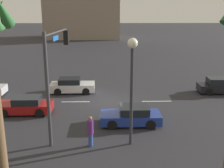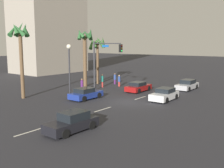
{
  "view_description": "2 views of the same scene",
  "coord_description": "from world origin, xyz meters",
  "px_view_note": "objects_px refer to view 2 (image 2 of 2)",
  "views": [
    {
      "loc": [
        0.03,
        22.17,
        7.76
      ],
      "look_at": [
        -0.41,
        0.76,
        1.75
      ],
      "focal_mm": 44.86,
      "sensor_mm": 36.0,
      "label": 1
    },
    {
      "loc": [
        -23.19,
        -15.69,
        6.22
      ],
      "look_at": [
        -0.61,
        1.64,
        1.87
      ],
      "focal_mm": 42.6,
      "sensor_mm": 36.0,
      "label": 2
    }
  ],
  "objects_px": {
    "pedestrian_1": "(82,85)",
    "palm_tree_1": "(85,46)",
    "car_4": "(187,85)",
    "car_3": "(72,122)",
    "streetlamp": "(69,60)",
    "pedestrian_2": "(119,80)",
    "car_1": "(164,95)",
    "car_0": "(86,94)",
    "palm_tree_2": "(97,47)",
    "traffic_signal": "(103,58)",
    "pedestrian_3": "(115,78)",
    "palm_tree_0": "(20,41)",
    "car_2": "(138,87)",
    "pedestrian_0": "(102,80)"
  },
  "relations": [
    {
      "from": "traffic_signal",
      "to": "palm_tree_0",
      "type": "relative_size",
      "value": 0.74
    },
    {
      "from": "car_2",
      "to": "pedestrian_3",
      "type": "distance_m",
      "value": 6.94
    },
    {
      "from": "car_1",
      "to": "pedestrian_2",
      "type": "distance_m",
      "value": 10.68
    },
    {
      "from": "palm_tree_2",
      "to": "palm_tree_1",
      "type": "bearing_deg",
      "value": -175.77
    },
    {
      "from": "car_1",
      "to": "traffic_signal",
      "type": "distance_m",
      "value": 9.46
    },
    {
      "from": "traffic_signal",
      "to": "car_1",
      "type": "bearing_deg",
      "value": -88.99
    },
    {
      "from": "traffic_signal",
      "to": "pedestrian_2",
      "type": "xyz_separation_m",
      "value": [
        4.83,
        0.91,
        -3.5
      ]
    },
    {
      "from": "car_4",
      "to": "pedestrian_2",
      "type": "distance_m",
      "value": 9.59
    },
    {
      "from": "palm_tree_2",
      "to": "pedestrian_3",
      "type": "bearing_deg",
      "value": -59.69
    },
    {
      "from": "pedestrian_3",
      "to": "streetlamp",
      "type": "bearing_deg",
      "value": -173.62
    },
    {
      "from": "car_4",
      "to": "palm_tree_1",
      "type": "bearing_deg",
      "value": 117.0
    },
    {
      "from": "car_1",
      "to": "palm_tree_0",
      "type": "relative_size",
      "value": 0.47
    },
    {
      "from": "car_3",
      "to": "palm_tree_0",
      "type": "xyz_separation_m",
      "value": [
        4.71,
        12.95,
        5.84
      ]
    },
    {
      "from": "pedestrian_0",
      "to": "pedestrian_3",
      "type": "xyz_separation_m",
      "value": [
        3.39,
        0.3,
        -0.11
      ]
    },
    {
      "from": "car_3",
      "to": "palm_tree_0",
      "type": "distance_m",
      "value": 14.97
    },
    {
      "from": "car_3",
      "to": "pedestrian_0",
      "type": "distance_m",
      "value": 19.4
    },
    {
      "from": "car_0",
      "to": "car_4",
      "type": "distance_m",
      "value": 14.66
    },
    {
      "from": "car_1",
      "to": "car_4",
      "type": "relative_size",
      "value": 0.95
    },
    {
      "from": "car_0",
      "to": "streetlamp",
      "type": "bearing_deg",
      "value": 84.48
    },
    {
      "from": "palm_tree_2",
      "to": "car_3",
      "type": "bearing_deg",
      "value": -144.1
    },
    {
      "from": "car_2",
      "to": "car_3",
      "type": "bearing_deg",
      "value": -164.0
    },
    {
      "from": "car_4",
      "to": "car_3",
      "type": "bearing_deg",
      "value": -179.47
    },
    {
      "from": "streetlamp",
      "to": "pedestrian_1",
      "type": "distance_m",
      "value": 4.07
    },
    {
      "from": "palm_tree_1",
      "to": "palm_tree_2",
      "type": "height_order",
      "value": "palm_tree_1"
    },
    {
      "from": "car_0",
      "to": "car_3",
      "type": "relative_size",
      "value": 0.98
    },
    {
      "from": "car_0",
      "to": "pedestrian_2",
      "type": "bearing_deg",
      "value": 13.15
    },
    {
      "from": "pedestrian_2",
      "to": "car_4",
      "type": "bearing_deg",
      "value": -68.51
    },
    {
      "from": "palm_tree_0",
      "to": "palm_tree_1",
      "type": "relative_size",
      "value": 1.03
    },
    {
      "from": "traffic_signal",
      "to": "pedestrian_1",
      "type": "distance_m",
      "value": 4.38
    },
    {
      "from": "streetlamp",
      "to": "palm_tree_1",
      "type": "distance_m",
      "value": 7.23
    },
    {
      "from": "palm_tree_0",
      "to": "palm_tree_2",
      "type": "distance_m",
      "value": 13.59
    },
    {
      "from": "car_2",
      "to": "palm_tree_1",
      "type": "relative_size",
      "value": 0.49
    },
    {
      "from": "pedestrian_2",
      "to": "pedestrian_3",
      "type": "xyz_separation_m",
      "value": [
        1.34,
        1.79,
        0.01
      ]
    },
    {
      "from": "pedestrian_1",
      "to": "palm_tree_1",
      "type": "xyz_separation_m",
      "value": [
        3.93,
        3.07,
        4.93
      ]
    },
    {
      "from": "traffic_signal",
      "to": "palm_tree_1",
      "type": "distance_m",
      "value": 5.35
    },
    {
      "from": "car_3",
      "to": "palm_tree_1",
      "type": "relative_size",
      "value": 0.49
    },
    {
      "from": "car_2",
      "to": "palm_tree_0",
      "type": "xyz_separation_m",
      "value": [
        -11.78,
        8.22,
        5.89
      ]
    },
    {
      "from": "pedestrian_3",
      "to": "palm_tree_2",
      "type": "relative_size",
      "value": 0.23
    },
    {
      "from": "pedestrian_3",
      "to": "palm_tree_0",
      "type": "relative_size",
      "value": 0.19
    },
    {
      "from": "pedestrian_1",
      "to": "palm_tree_2",
      "type": "relative_size",
      "value": 0.25
    },
    {
      "from": "car_0",
      "to": "car_4",
      "type": "bearing_deg",
      "value": -27.18
    },
    {
      "from": "car_4",
      "to": "pedestrian_2",
      "type": "bearing_deg",
      "value": 111.49
    },
    {
      "from": "pedestrian_1",
      "to": "palm_tree_0",
      "type": "xyz_separation_m",
      "value": [
        -6.64,
        3.01,
        5.52
      ]
    },
    {
      "from": "palm_tree_1",
      "to": "palm_tree_0",
      "type": "bearing_deg",
      "value": -179.69
    },
    {
      "from": "car_1",
      "to": "car_0",
      "type": "bearing_deg",
      "value": 123.36
    },
    {
      "from": "streetlamp",
      "to": "pedestrian_2",
      "type": "height_order",
      "value": "streetlamp"
    },
    {
      "from": "palm_tree_2",
      "to": "streetlamp",
      "type": "bearing_deg",
      "value": -159.22
    },
    {
      "from": "car_0",
      "to": "palm_tree_0",
      "type": "height_order",
      "value": "palm_tree_0"
    },
    {
      "from": "car_3",
      "to": "palm_tree_1",
      "type": "bearing_deg",
      "value": 40.41
    },
    {
      "from": "pedestrian_0",
      "to": "palm_tree_1",
      "type": "bearing_deg",
      "value": 111.76
    }
  ]
}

